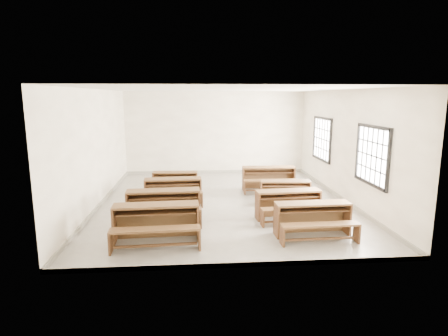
{
  "coord_description": "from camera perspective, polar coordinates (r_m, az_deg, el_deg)",
  "views": [
    {
      "loc": [
        -0.84,
        -10.43,
        3.0
      ],
      "look_at": [
        0.0,
        0.0,
        1.0
      ],
      "focal_mm": 30.0,
      "sensor_mm": 36.0,
      "label": 1
    }
  ],
  "objects": [
    {
      "name": "desk_set_4",
      "position": [
        8.43,
        13.41,
        -7.25
      ],
      "size": [
        1.66,
        0.9,
        0.74
      ],
      "rotation": [
        0.0,
        0.0,
        0.03
      ],
      "color": "brown",
      "rests_on": "ground"
    },
    {
      "name": "desk_set_6",
      "position": [
        10.85,
        9.32,
        -3.33
      ],
      "size": [
        1.48,
        0.85,
        0.64
      ],
      "rotation": [
        0.0,
        0.0,
        -0.08
      ],
      "color": "brown",
      "rests_on": "ground"
    },
    {
      "name": "desk_set_5",
      "position": [
        9.44,
        9.83,
        -5.19
      ],
      "size": [
        1.67,
        0.95,
        0.72
      ],
      "rotation": [
        0.0,
        0.0,
        0.08
      ],
      "color": "brown",
      "rests_on": "ground"
    },
    {
      "name": "desk_set_1",
      "position": [
        9.18,
        -9.2,
        -5.39
      ],
      "size": [
        1.8,
        1.0,
        0.79
      ],
      "rotation": [
        0.0,
        0.0,
        0.05
      ],
      "color": "brown",
      "rests_on": "ground"
    },
    {
      "name": "desk_set_0",
      "position": [
        8.0,
        -10.28,
        -7.84
      ],
      "size": [
        1.82,
        1.01,
        0.8
      ],
      "rotation": [
        0.0,
        0.0,
        0.05
      ],
      "color": "brown",
      "rests_on": "ground"
    },
    {
      "name": "desk_set_7",
      "position": [
        12.24,
        6.82,
        -1.31
      ],
      "size": [
        1.72,
        0.94,
        0.76
      ],
      "rotation": [
        0.0,
        0.0,
        -0.04
      ],
      "color": "brown",
      "rests_on": "ground"
    },
    {
      "name": "room",
      "position": [
        10.5,
        0.49,
        6.14
      ],
      "size": [
        8.5,
        8.5,
        3.2
      ],
      "color": "gray",
      "rests_on": "ground"
    },
    {
      "name": "desk_set_2",
      "position": [
        10.73,
        -7.76,
        -3.19
      ],
      "size": [
        1.65,
        0.93,
        0.72
      ],
      "rotation": [
        0.0,
        0.0,
        0.06
      ],
      "color": "brown",
      "rests_on": "ground"
    },
    {
      "name": "desk_set_3",
      "position": [
        12.06,
        -7.46,
        -1.85
      ],
      "size": [
        1.45,
        0.79,
        0.64
      ],
      "rotation": [
        0.0,
        0.0,
        -0.04
      ],
      "color": "brown",
      "rests_on": "ground"
    }
  ]
}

